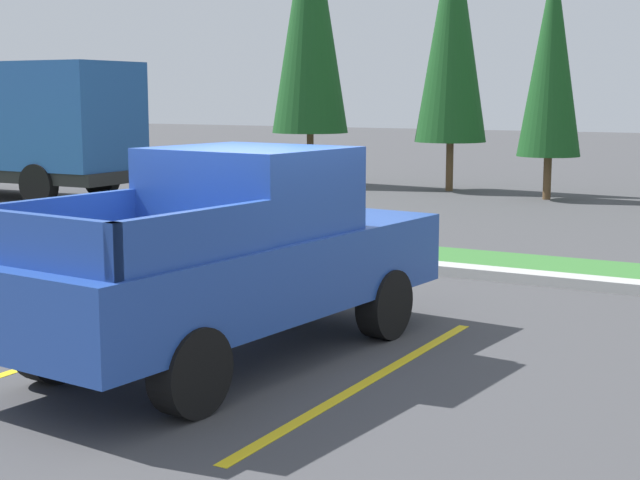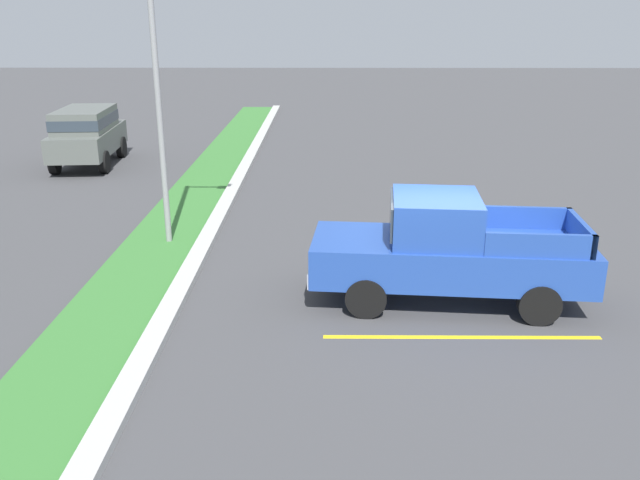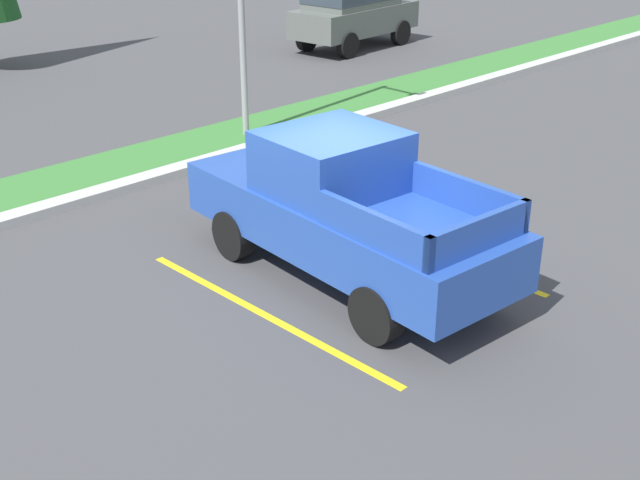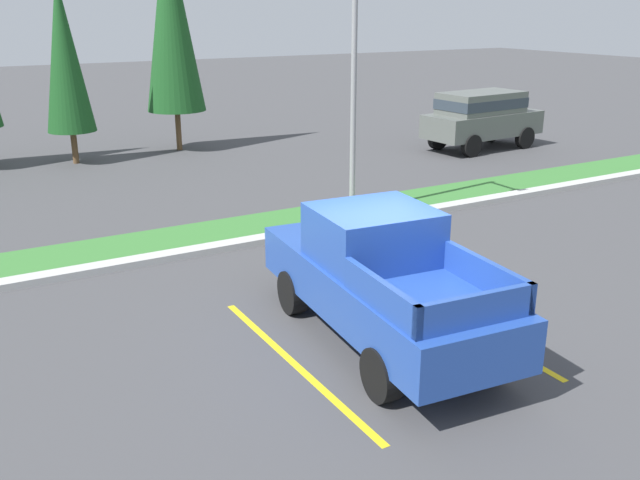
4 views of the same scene
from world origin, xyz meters
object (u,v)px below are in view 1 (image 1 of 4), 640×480
Objects in this scene: pickup_truck_main at (234,255)px; cypress_tree_leftmost at (310,11)px; cypress_tree_left_inner at (452,28)px; cargo_truck_distant at (20,125)px; cypress_tree_center at (552,56)px.

pickup_truck_main is 18.89m from cypress_tree_leftmost.
cypress_tree_leftmost is 1.13× the size of cypress_tree_left_inner.
pickup_truck_main is 16.42m from cargo_truck_distant.
cargo_truck_distant is 8.70m from cypress_tree_leftmost.
pickup_truck_main is 0.79× the size of cargo_truck_distant.
cypress_tree_leftmost reaches higher than cypress_tree_left_inner.
cypress_tree_center is (7.13, -0.42, -1.42)m from cypress_tree_leftmost.
pickup_truck_main is 0.72× the size of cypress_tree_left_inner.
cargo_truck_distant is 13.43m from cypress_tree_center.
cypress_tree_left_inner is at bearing 38.83° from cargo_truck_distant.
cypress_tree_leftmost is (4.64, 6.66, 3.13)m from cargo_truck_distant.
cargo_truck_distant is at bearing -124.86° from cypress_tree_leftmost.
cypress_tree_left_inner is at bearing 164.08° from cypress_tree_center.
cypress_tree_leftmost is 1.40× the size of cypress_tree_center.
cypress_tree_leftmost is (-8.59, 16.35, 3.94)m from pickup_truck_main.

